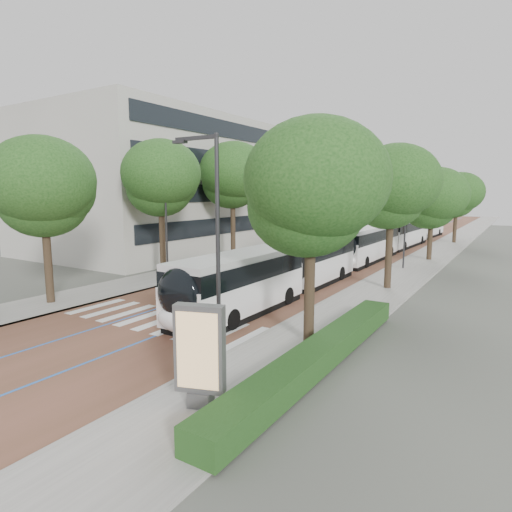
{
  "coord_description": "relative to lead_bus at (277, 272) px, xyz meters",
  "views": [
    {
      "loc": [
        15.05,
        -13.79,
        6.33
      ],
      "look_at": [
        1.09,
        8.32,
        2.4
      ],
      "focal_mm": 30.0,
      "sensor_mm": 36.0,
      "label": 1
    }
  ],
  "objects": [
    {
      "name": "ground",
      "position": [
        -2.83,
        -7.87,
        -1.63
      ],
      "size": [
        160.0,
        160.0,
        0.0
      ],
      "primitive_type": "plane",
      "color": "#51544C",
      "rests_on": "ground"
    },
    {
      "name": "road",
      "position": [
        -2.83,
        32.13,
        -1.62
      ],
      "size": [
        11.0,
        140.0,
        0.02
      ],
      "primitive_type": "cube",
      "color": "brown",
      "rests_on": "ground"
    },
    {
      "name": "sidewalk_left",
      "position": [
        -10.33,
        32.13,
        -1.57
      ],
      "size": [
        4.0,
        140.0,
        0.12
      ],
      "primitive_type": "cube",
      "color": "gray",
      "rests_on": "ground"
    },
    {
      "name": "sidewalk_right",
      "position": [
        4.67,
        32.13,
        -1.57
      ],
      "size": [
        4.0,
        140.0,
        0.12
      ],
      "primitive_type": "cube",
      "color": "gray",
      "rests_on": "ground"
    },
    {
      "name": "kerb_left",
      "position": [
        -8.43,
        32.13,
        -1.57
      ],
      "size": [
        0.2,
        140.0,
        0.14
      ],
      "primitive_type": "cube",
      "color": "gray",
      "rests_on": "ground"
    },
    {
      "name": "kerb_right",
      "position": [
        2.77,
        32.13,
        -1.57
      ],
      "size": [
        0.2,
        140.0,
        0.14
      ],
      "primitive_type": "cube",
      "color": "gray",
      "rests_on": "ground"
    },
    {
      "name": "zebra_crossing",
      "position": [
        -2.63,
        -6.87,
        -1.6
      ],
      "size": [
        10.55,
        3.6,
        0.01
      ],
      "color": "silver",
      "rests_on": "ground"
    },
    {
      "name": "lane_line_left",
      "position": [
        -4.43,
        32.13,
        -1.6
      ],
      "size": [
        0.12,
        126.0,
        0.01
      ],
      "primitive_type": "cube",
      "color": "blue",
      "rests_on": "road"
    },
    {
      "name": "lane_line_right",
      "position": [
        -1.23,
        32.13,
        -1.6
      ],
      "size": [
        0.12,
        126.0,
        0.01
      ],
      "primitive_type": "cube",
      "color": "blue",
      "rests_on": "road"
    },
    {
      "name": "office_building",
      "position": [
        -22.31,
        20.13,
        5.37
      ],
      "size": [
        18.11,
        40.0,
        14.0
      ],
      "color": "#99988E",
      "rests_on": "ground"
    },
    {
      "name": "hedge",
      "position": [
        6.27,
        -7.87,
        -1.11
      ],
      "size": [
        1.2,
        14.0,
        0.8
      ],
      "primitive_type": "cube",
      "color": "#1D4116",
      "rests_on": "sidewalk_right"
    },
    {
      "name": "streetlight_near",
      "position": [
        3.78,
        -10.87,
        3.19
      ],
      "size": [
        1.82,
        0.2,
        8.0
      ],
      "color": "#2D2D2F",
      "rests_on": "sidewalk_right"
    },
    {
      "name": "streetlight_far",
      "position": [
        3.78,
        14.13,
        3.19
      ],
      "size": [
        1.82,
        0.2,
        8.0
      ],
      "color": "#2D2D2F",
      "rests_on": "sidewalk_right"
    },
    {
      "name": "lamp_post_left",
      "position": [
        -8.93,
        0.13,
        2.49
      ],
      "size": [
        0.14,
        0.14,
        8.0
      ],
      "primitive_type": "cylinder",
      "color": "#2D2D2F",
      "rests_on": "sidewalk_left"
    },
    {
      "name": "trees_left",
      "position": [
        -10.33,
        15.36,
        5.34
      ],
      "size": [
        6.18,
        60.52,
        10.17
      ],
      "color": "black",
      "rests_on": "ground"
    },
    {
      "name": "trees_right",
      "position": [
        4.87,
        14.22,
        4.3
      ],
      "size": [
        5.79,
        47.71,
        8.74
      ],
      "color": "black",
      "rests_on": "ground"
    },
    {
      "name": "lead_bus",
      "position": [
        0.0,
        0.0,
        0.0
      ],
      "size": [
        2.68,
        18.42,
        3.2
      ],
      "rotation": [
        0.0,
        0.0,
        -0.01
      ],
      "color": "black",
      "rests_on": "ground"
    },
    {
      "name": "bus_queued_0",
      "position": [
        0.02,
        16.36,
        -0.0
      ],
      "size": [
        2.67,
        12.43,
        3.2
      ],
      "rotation": [
        0.0,
        0.0,
        -0.01
      ],
      "color": "white",
      "rests_on": "ground"
    },
    {
      "name": "bus_queued_1",
      "position": [
        0.26,
        29.02,
        -0.0
      ],
      "size": [
        3.01,
        12.49,
        3.2
      ],
      "rotation": [
        0.0,
        0.0,
        -0.04
      ],
      "color": "white",
      "rests_on": "ground"
    },
    {
      "name": "bus_queued_2",
      "position": [
        0.23,
        40.92,
        -0.0
      ],
      "size": [
        3.24,
        12.52,
        3.2
      ],
      "rotation": [
        0.0,
        0.0,
        -0.06
      ],
      "color": "white",
      "rests_on": "ground"
    },
    {
      "name": "ad_panel",
      "position": [
        4.57,
        -12.59,
        0.09
      ],
      "size": [
        1.51,
        0.85,
        3.04
      ],
      "rotation": [
        0.0,
        0.0,
        0.34
      ],
      "color": "#59595B",
      "rests_on": "sidewalk_right"
    }
  ]
}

